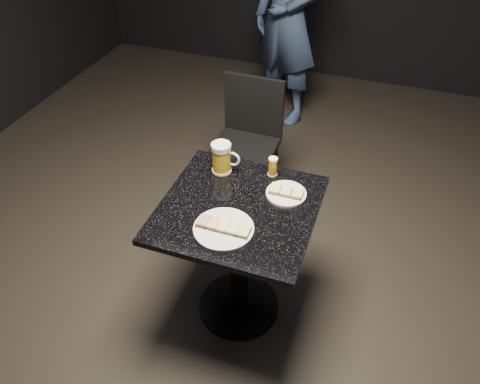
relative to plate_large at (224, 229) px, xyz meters
name	(u,v)px	position (x,y,z in m)	size (l,w,h in m)	color
floor	(239,306)	(0.01, 0.16, -0.76)	(6.00, 6.00, 0.00)	black
plate_large	(224,229)	(0.00, 0.00, 0.00)	(0.26, 0.26, 0.01)	silver
plate_small	(286,194)	(0.19, 0.31, 0.00)	(0.19, 0.19, 0.01)	white
patron	(288,18)	(-0.32, 2.24, 0.10)	(0.63, 0.41, 1.72)	navy
table	(239,243)	(0.01, 0.16, -0.25)	(0.70, 0.70, 0.75)	black
beer_mug	(222,158)	(-0.16, 0.39, 0.07)	(0.14, 0.10, 0.16)	silver
beer_tumbler	(273,167)	(0.09, 0.44, 0.04)	(0.05, 0.05, 0.10)	silver
chair	(248,137)	(-0.26, 1.08, -0.26)	(0.40, 0.40, 0.87)	black
canapes_on_plate_large	(224,226)	(0.00, 0.00, 0.02)	(0.23, 0.07, 0.02)	#4C3521
canapes_on_plate_small	(286,191)	(0.19, 0.31, 0.02)	(0.16, 0.07, 0.02)	#4C3521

